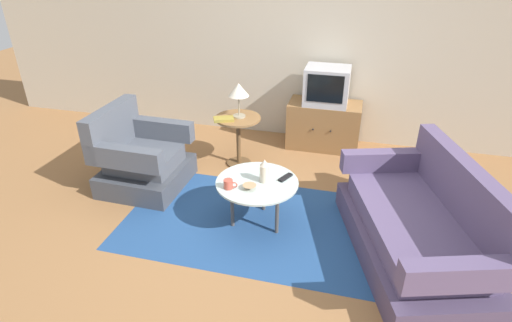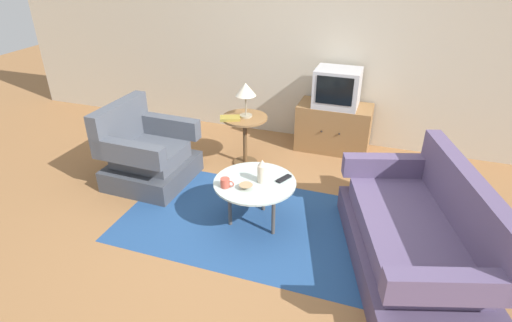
% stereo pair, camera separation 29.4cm
% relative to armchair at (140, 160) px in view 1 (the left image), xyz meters
% --- Properties ---
extents(ground_plane, '(16.00, 16.00, 0.00)m').
position_rel_armchair_xyz_m(ground_plane, '(1.45, -0.42, -0.31)').
color(ground_plane, olive).
extents(back_wall, '(9.00, 0.12, 2.70)m').
position_rel_armchair_xyz_m(back_wall, '(1.45, 1.83, 1.04)').
color(back_wall, '#BCB29E').
rests_on(back_wall, ground).
extents(area_rug, '(2.60, 1.51, 0.00)m').
position_rel_armchair_xyz_m(area_rug, '(1.43, -0.39, -0.31)').
color(area_rug, navy).
rests_on(area_rug, ground).
extents(armchair, '(0.86, 0.90, 0.90)m').
position_rel_armchair_xyz_m(armchair, '(0.00, 0.00, 0.00)').
color(armchair, '#3E424B').
rests_on(armchair, ground).
extents(couch, '(1.37, 1.92, 0.88)m').
position_rel_armchair_xyz_m(couch, '(2.89, -0.50, -0.02)').
color(couch, '#4B3E5C').
rests_on(couch, ground).
extents(coffee_table, '(0.78, 0.78, 0.47)m').
position_rel_armchair_xyz_m(coffee_table, '(1.43, -0.39, 0.12)').
color(coffee_table, '#B2C6C1').
rests_on(coffee_table, ground).
extents(side_table, '(0.54, 0.54, 0.62)m').
position_rel_armchair_xyz_m(side_table, '(0.92, 0.73, 0.14)').
color(side_table, olive).
rests_on(side_table, ground).
extents(tv_stand, '(0.93, 0.50, 0.61)m').
position_rel_armchair_xyz_m(tv_stand, '(1.86, 1.49, -0.01)').
color(tv_stand, olive).
rests_on(tv_stand, ground).
extents(television, '(0.55, 0.44, 0.47)m').
position_rel_armchair_xyz_m(television, '(1.86, 1.48, 0.53)').
color(television, '#B7B7BC').
rests_on(television, tv_stand).
extents(table_lamp, '(0.24, 0.24, 0.41)m').
position_rel_armchair_xyz_m(table_lamp, '(0.93, 0.74, 0.63)').
color(table_lamp, '#9E937A').
rests_on(table_lamp, side_table).
extents(vase, '(0.09, 0.09, 0.23)m').
position_rel_armchair_xyz_m(vase, '(1.50, -0.37, 0.27)').
color(vase, beige).
rests_on(vase, coffee_table).
extents(mug, '(0.13, 0.08, 0.09)m').
position_rel_armchair_xyz_m(mug, '(1.21, -0.57, 0.20)').
color(mug, '#B74C3D').
rests_on(mug, coffee_table).
extents(bowl, '(0.13, 0.13, 0.04)m').
position_rel_armchair_xyz_m(bowl, '(1.40, -0.54, 0.18)').
color(bowl, tan).
rests_on(bowl, coffee_table).
extents(tv_remote_dark, '(0.12, 0.18, 0.02)m').
position_rel_armchair_xyz_m(tv_remote_dark, '(1.68, -0.27, 0.17)').
color(tv_remote_dark, black).
rests_on(tv_remote_dark, coffee_table).
extents(book, '(0.27, 0.22, 0.03)m').
position_rel_armchair_xyz_m(book, '(0.79, 0.59, 0.33)').
color(book, olive).
rests_on(book, side_table).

